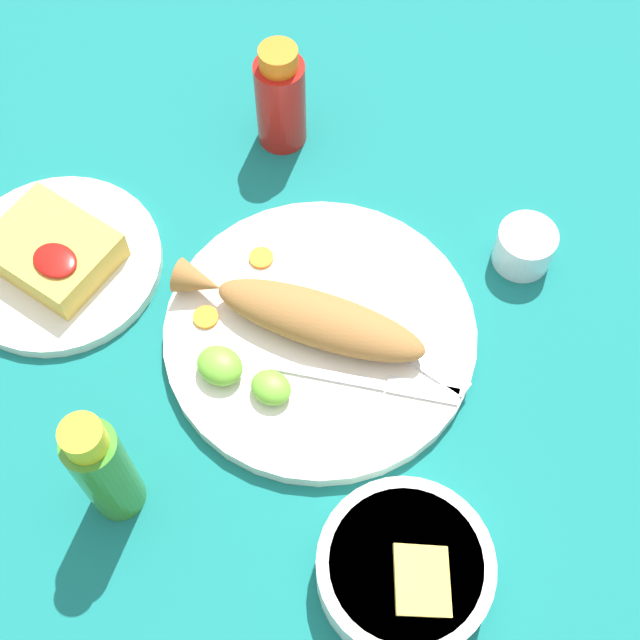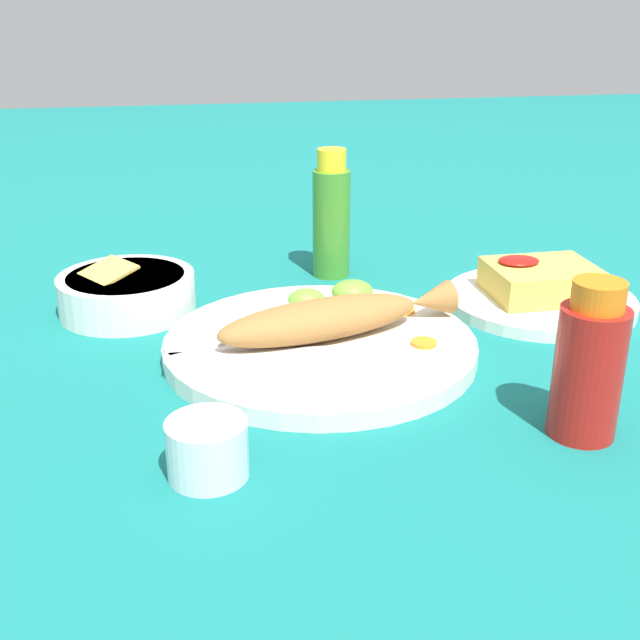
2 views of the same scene
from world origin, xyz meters
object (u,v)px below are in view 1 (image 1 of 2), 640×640
at_px(main_plate, 320,334).
at_px(salt_cup, 524,248).
at_px(hot_sauce_bottle_green, 103,469).
at_px(side_plate_fries, 59,263).
at_px(fork_far, 376,385).
at_px(fried_fish, 306,316).
at_px(fork_near, 399,347).
at_px(hot_sauce_bottle_red, 280,99).
at_px(guacamole_bowl, 405,569).

xyz_separation_m(main_plate, salt_cup, (0.12, 0.20, 0.01)).
relative_size(hot_sauce_bottle_green, side_plate_fries, 0.75).
xyz_separation_m(fork_far, side_plate_fries, (-0.36, -0.07, -0.01)).
bearing_deg(fried_fish, hot_sauce_bottle_green, -115.38).
relative_size(hot_sauce_bottle_green, salt_cup, 2.61).
height_order(main_plate, fork_far, fork_far).
bearing_deg(fork_near, hot_sauce_bottle_green, -113.78).
xyz_separation_m(main_plate, hot_sauce_bottle_red, (-0.19, 0.19, 0.05)).
height_order(main_plate, guacamole_bowl, guacamole_bowl).
bearing_deg(fried_fish, salt_cup, 41.53).
bearing_deg(fork_far, fork_near, 71.36).
xyz_separation_m(fried_fish, side_plate_fries, (-0.26, -0.08, -0.03)).
bearing_deg(main_plate, hot_sauce_bottle_red, 133.61).
xyz_separation_m(fork_near, hot_sauce_bottle_green, (-0.14, -0.27, 0.06)).
bearing_deg(hot_sauce_bottle_green, hot_sauce_bottle_red, 105.96).
bearing_deg(main_plate, fork_far, -14.29).
distance_m(side_plate_fries, guacamole_bowl, 0.48).
bearing_deg(guacamole_bowl, fried_fish, 143.89).
bearing_deg(side_plate_fries, fork_far, 10.31).
xyz_separation_m(main_plate, fork_near, (0.08, 0.03, 0.01)).
relative_size(salt_cup, side_plate_fries, 0.29).
distance_m(main_plate, fried_fish, 0.03).
relative_size(fork_near, guacamole_bowl, 1.20).
relative_size(fork_near, hot_sauce_bottle_green, 1.13).
height_order(hot_sauce_bottle_red, salt_cup, hot_sauce_bottle_red).
bearing_deg(guacamole_bowl, fork_far, 130.46).
relative_size(hot_sauce_bottle_green, guacamole_bowl, 1.06).
bearing_deg(fork_far, side_plate_fries, 167.73).
distance_m(hot_sauce_bottle_red, salt_cup, 0.31).
xyz_separation_m(hot_sauce_bottle_red, side_plate_fries, (-0.09, -0.28, -0.06)).
relative_size(salt_cup, guacamole_bowl, 0.40).
bearing_deg(main_plate, hot_sauce_bottle_green, -103.92).
bearing_deg(guacamole_bowl, side_plate_fries, 171.47).
bearing_deg(fork_far, main_plate, 143.13).
bearing_deg(fork_near, fork_far, -83.03).
bearing_deg(fried_fish, side_plate_fries, -177.21).
xyz_separation_m(fork_near, guacamole_bowl, (0.12, -0.18, 0.01)).
relative_size(fried_fish, salt_cup, 4.24).
xyz_separation_m(fork_near, hot_sauce_bottle_red, (-0.26, 0.17, 0.04)).
bearing_deg(salt_cup, main_plate, -121.75).
bearing_deg(guacamole_bowl, salt_cup, 101.37).
bearing_deg(fork_near, guacamole_bowl, -54.00).
distance_m(main_plate, hot_sauce_bottle_red, 0.27).
height_order(main_plate, hot_sauce_bottle_red, hot_sauce_bottle_red).
bearing_deg(guacamole_bowl, hot_sauce_bottle_red, 137.36).
bearing_deg(salt_cup, hot_sauce_bottle_green, -112.58).
height_order(fried_fish, hot_sauce_bottle_red, hot_sauce_bottle_red).
relative_size(fried_fish, hot_sauce_bottle_red, 1.97).
height_order(fried_fish, salt_cup, fried_fish).
distance_m(fork_far, salt_cup, 0.23).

